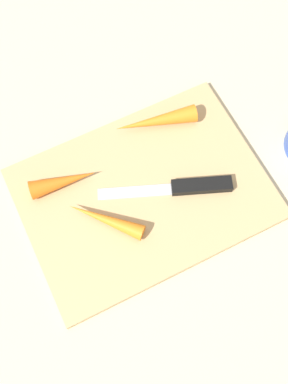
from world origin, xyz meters
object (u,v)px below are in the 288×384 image
at_px(carrot_shortest, 63,182).
at_px(knife, 193,187).
at_px(cutting_board, 144,193).
at_px(carrot_medium, 106,219).
at_px(carrot_longest, 156,121).

bearing_deg(carrot_shortest, knife, -18.66).
bearing_deg(cutting_board, carrot_medium, 14.02).
bearing_deg(carrot_medium, carrot_longest, -93.54).
bearing_deg(cutting_board, carrot_longest, -125.63).
height_order(cutting_board, carrot_shortest, carrot_shortest).
bearing_deg(knife, carrot_shortest, -5.83).
relative_size(carrot_longest, carrot_medium, 1.11).
xyz_separation_m(knife, carrot_shortest, (0.17, -0.09, 0.01)).
xyz_separation_m(knife, carrot_longest, (0.00, -0.12, 0.01)).
height_order(cutting_board, carrot_longest, carrot_longest).
distance_m(knife, carrot_medium, 0.14).
height_order(carrot_longest, carrot_medium, carrot_longest).
bearing_deg(carrot_shortest, cutting_board, -22.57).
relative_size(carrot_shortest, carrot_longest, 0.77).
distance_m(carrot_shortest, carrot_medium, 0.09).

